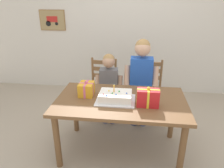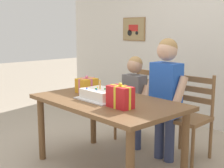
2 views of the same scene
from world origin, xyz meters
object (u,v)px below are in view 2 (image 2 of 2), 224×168
(chair_left, at_px, (139,104))
(child_younger, at_px, (134,93))
(birthday_cake, at_px, (101,95))
(child_older, at_px, (166,88))
(chair_right, at_px, (189,116))
(gift_box_red_large, at_px, (87,85))
(dining_table, at_px, (107,109))
(gift_box_beside_cake, at_px, (120,97))

(chair_left, xyz_separation_m, child_younger, (0.14, -0.24, 0.20))
(birthday_cake, bearing_deg, child_younger, 104.35)
(birthday_cake, distance_m, chair_left, 0.99)
(child_older, bearing_deg, chair_right, 60.63)
(gift_box_red_large, height_order, child_younger, child_younger)
(chair_left, xyz_separation_m, chair_right, (0.74, 0.00, 0.00))
(gift_box_red_large, height_order, chair_right, chair_right)
(chair_left, relative_size, chair_right, 1.00)
(dining_table, xyz_separation_m, birthday_cake, (-0.06, -0.03, 0.14))
(chair_right, bearing_deg, chair_left, -180.00)
(birthday_cake, bearing_deg, gift_box_beside_cake, -12.39)
(gift_box_beside_cake, bearing_deg, child_younger, 125.84)
(chair_right, distance_m, child_younger, 0.67)
(chair_right, bearing_deg, child_older, -119.37)
(child_younger, bearing_deg, gift_box_beside_cake, -54.16)
(chair_right, relative_size, child_younger, 0.84)
(gift_box_beside_cake, xyz_separation_m, chair_right, (0.07, 0.97, -0.35))
(gift_box_red_large, bearing_deg, dining_table, -10.03)
(gift_box_red_large, distance_m, child_younger, 0.59)
(gift_box_red_large, xyz_separation_m, child_older, (0.65, 0.54, -0.00))
(child_younger, bearing_deg, child_older, -0.06)
(chair_left, bearing_deg, dining_table, -66.74)
(child_younger, bearing_deg, gift_box_red_large, -110.01)
(gift_box_beside_cake, xyz_separation_m, child_younger, (-0.52, 0.72, -0.15))
(chair_left, bearing_deg, child_younger, -59.22)
(dining_table, distance_m, chair_right, 0.95)
(birthday_cake, distance_m, chair_right, 1.03)
(dining_table, relative_size, gift_box_beside_cake, 6.21)
(birthday_cake, relative_size, chair_left, 0.48)
(dining_table, bearing_deg, child_older, 69.28)
(gift_box_beside_cake, height_order, child_younger, child_younger)
(gift_box_beside_cake, bearing_deg, dining_table, 159.68)
(gift_box_beside_cake, height_order, child_older, child_older)
(chair_left, distance_m, chair_right, 0.74)
(birthday_cake, distance_m, child_younger, 0.67)
(birthday_cake, bearing_deg, chair_left, 109.23)
(child_older, distance_m, child_younger, 0.47)
(dining_table, relative_size, chair_right, 1.63)
(dining_table, relative_size, child_older, 1.15)
(dining_table, relative_size, child_younger, 1.37)
(birthday_cake, relative_size, gift_box_beside_cake, 1.82)
(chair_left, relative_size, child_older, 0.70)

